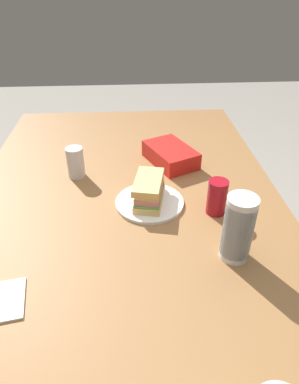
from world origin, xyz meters
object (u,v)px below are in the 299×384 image
Objects in this scene: chip_bag at (170,155)px; dining_table at (127,231)px; plastic_cup_stack at (238,229)px; soda_can_red at (217,197)px; soda_can_silver at (76,162)px; sandwich at (149,191)px; paper_plate at (150,202)px.

dining_table is at bearing 125.96° from chip_bag.
dining_table is at bearing 54.48° from plastic_cup_stack.
dining_table is at bearing 88.11° from soda_can_red.
soda_can_silver is (-0.09, 0.38, 0.03)m from chip_bag.
dining_table is 9.55× the size of sandwich.
sandwich is 0.23m from soda_can_red.
plastic_cup_stack is at bearing -140.24° from paper_plate.
dining_table is 15.49× the size of soda_can_red.
soda_can_silver is at bearing 36.51° from dining_table.
sandwich is (0.05, -0.08, 0.13)m from dining_table.
sandwich reaches higher than paper_plate.
sandwich reaches higher than dining_table.
plastic_cup_stack is at bearing -178.41° from soda_can_red.
paper_plate is at bearing 134.91° from chip_bag.
sandwich reaches higher than chip_bag.
chip_bag is (0.29, -0.11, -0.02)m from sandwich.
chip_bag is at bearing -19.93° from paper_plate.
sandwich is at bearing 39.48° from plastic_cup_stack.
plastic_cup_stack is (-0.21, -0.01, 0.04)m from soda_can_red.
soda_can_red is 0.21m from plastic_cup_stack.
plastic_cup_stack is at bearing -133.73° from soda_can_silver.
plastic_cup_stack is at bearing -140.52° from sandwich.
dining_table is 8.22× the size of chip_bag.
soda_can_silver is at bearing 77.78° from chip_bag.
dining_table is 0.16m from sandwich.
paper_plate is at bearing 74.59° from soda_can_red.
soda_can_red is 0.60× the size of plastic_cup_stack.
soda_can_silver is at bearing 46.27° from plastic_cup_stack.
chip_bag is at bearing 17.71° from soda_can_red.
dining_table is 0.42m from plastic_cup_stack.
plastic_cup_stack is (-0.27, -0.23, 0.05)m from sandwich.
chip_bag is 1.13× the size of plastic_cup_stack.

